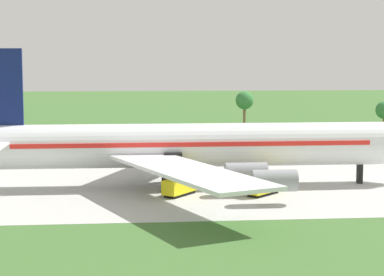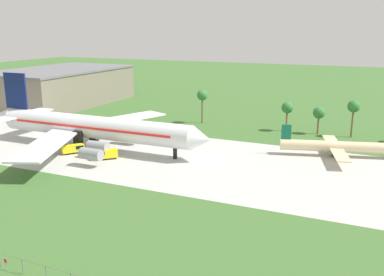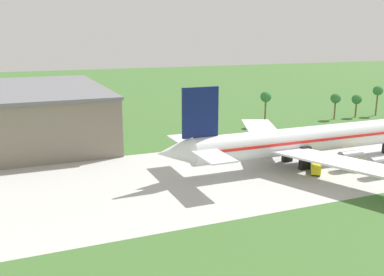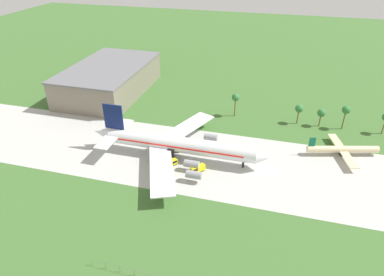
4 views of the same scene
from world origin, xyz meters
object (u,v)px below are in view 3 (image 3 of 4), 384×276
(baggage_tug, at_px, (358,163))
(terminal_building, at_px, (37,112))
(catering_van, at_px, (316,167))
(jet_airliner, at_px, (302,140))

(baggage_tug, height_order, terminal_building, terminal_building)
(baggage_tug, relative_size, catering_van, 0.93)
(terminal_building, bearing_deg, catering_van, -47.17)
(terminal_building, bearing_deg, baggage_tug, -42.51)
(jet_airliner, height_order, catering_van, jet_airliner)
(jet_airliner, xyz_separation_m, baggage_tug, (9.90, -7.33, -4.41))
(jet_airliner, bearing_deg, terminal_building, 136.52)
(catering_van, bearing_deg, baggage_tug, -5.53)
(jet_airliner, relative_size, catering_van, 12.28)
(baggage_tug, height_order, catering_van, baggage_tug)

